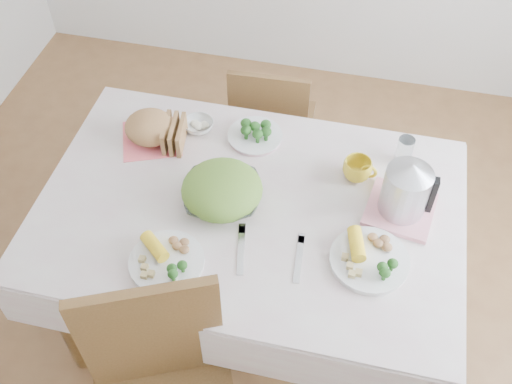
% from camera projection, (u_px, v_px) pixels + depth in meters
% --- Properties ---
extents(floor, '(3.60, 3.60, 0.00)m').
position_uv_depth(floor, '(251.00, 312.00, 2.70)').
color(floor, brown).
rests_on(floor, ground).
extents(dining_table, '(1.40, 0.90, 0.75)m').
position_uv_depth(dining_table, '(250.00, 266.00, 2.42)').
color(dining_table, brown).
rests_on(dining_table, floor).
extents(tablecloth, '(1.50, 1.00, 0.01)m').
position_uv_depth(tablecloth, '(249.00, 207.00, 2.13)').
color(tablecloth, beige).
rests_on(tablecloth, dining_table).
extents(chair_far, '(0.39, 0.39, 0.83)m').
position_uv_depth(chair_far, '(274.00, 115.00, 2.87)').
color(chair_far, brown).
rests_on(chair_far, floor).
extents(salad_bowl, '(0.32, 0.32, 0.07)m').
position_uv_depth(salad_bowl, '(222.00, 195.00, 2.11)').
color(salad_bowl, white).
rests_on(salad_bowl, tablecloth).
extents(dinner_plate_left, '(0.34, 0.34, 0.02)m').
position_uv_depth(dinner_plate_left, '(167.00, 262.00, 1.96)').
color(dinner_plate_left, white).
rests_on(dinner_plate_left, tablecloth).
extents(dinner_plate_right, '(0.29, 0.29, 0.02)m').
position_uv_depth(dinner_plate_right, '(369.00, 260.00, 1.96)').
color(dinner_plate_right, white).
rests_on(dinner_plate_right, tablecloth).
extents(broccoli_plate, '(0.26, 0.26, 0.02)m').
position_uv_depth(broccoli_plate, '(255.00, 136.00, 2.34)').
color(broccoli_plate, beige).
rests_on(broccoli_plate, tablecloth).
extents(napkin, '(0.29, 0.29, 0.00)m').
position_uv_depth(napkin, '(152.00, 139.00, 2.34)').
color(napkin, '#FF686D').
rests_on(napkin, tablecloth).
extents(bread_loaf, '(0.24, 0.23, 0.12)m').
position_uv_depth(bread_loaf, '(150.00, 128.00, 2.30)').
color(bread_loaf, olive).
rests_on(bread_loaf, napkin).
extents(fruit_bowl, '(0.15, 0.15, 0.04)m').
position_uv_depth(fruit_bowl, '(199.00, 125.00, 2.37)').
color(fruit_bowl, white).
rests_on(fruit_bowl, tablecloth).
extents(yellow_mug, '(0.12, 0.12, 0.08)m').
position_uv_depth(yellow_mug, '(357.00, 170.00, 2.18)').
color(yellow_mug, gold).
rests_on(yellow_mug, tablecloth).
extents(glass_tumbler, '(0.08, 0.08, 0.12)m').
position_uv_depth(glass_tumbler, '(405.00, 149.00, 2.21)').
color(glass_tumbler, white).
rests_on(glass_tumbler, tablecloth).
extents(pink_tray, '(0.26, 0.26, 0.02)m').
position_uv_depth(pink_tray, '(400.00, 210.00, 2.10)').
color(pink_tray, pink).
rests_on(pink_tray, tablecloth).
extents(electric_kettle, '(0.20, 0.20, 0.22)m').
position_uv_depth(electric_kettle, '(406.00, 189.00, 2.02)').
color(electric_kettle, '#B2B5BA').
rests_on(electric_kettle, pink_tray).
extents(fork_left, '(0.06, 0.20, 0.00)m').
position_uv_depth(fork_left, '(241.00, 250.00, 2.00)').
color(fork_left, silver).
rests_on(fork_left, tablecloth).
extents(fork_right, '(0.04, 0.19, 0.00)m').
position_uv_depth(fork_right, '(299.00, 259.00, 1.97)').
color(fork_right, silver).
rests_on(fork_right, tablecloth).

